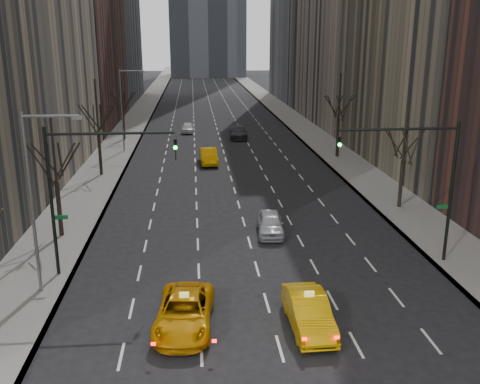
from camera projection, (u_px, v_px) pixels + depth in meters
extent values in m
cube|color=slate|center=(137.00, 119.00, 84.27)|extent=(4.50, 320.00, 0.15)
cube|color=slate|center=(290.00, 117.00, 86.34)|extent=(4.50, 320.00, 0.15)
cylinder|color=black|center=(59.00, 209.00, 34.02)|extent=(0.28, 0.28, 3.57)
cylinder|color=black|center=(53.00, 148.00, 32.93)|extent=(0.16, 0.16, 4.25)
cylinder|color=black|center=(60.00, 160.00, 34.00)|extent=(0.42, 1.80, 2.52)
cylinder|color=black|center=(69.00, 161.00, 33.53)|extent=(1.74, 0.72, 2.52)
cylinder|color=black|center=(63.00, 164.00, 32.71)|extent=(1.46, 1.25, 2.52)
cylinder|color=black|center=(49.00, 166.00, 32.36)|extent=(0.42, 1.80, 2.52)
cylinder|color=black|center=(40.00, 164.00, 32.83)|extent=(1.74, 0.72, 2.52)
cylinder|color=black|center=(46.00, 161.00, 33.65)|extent=(1.46, 1.25, 2.52)
cylinder|color=black|center=(100.00, 153.00, 49.27)|extent=(0.28, 0.28, 3.99)
cylinder|color=black|center=(96.00, 106.00, 48.05)|extent=(0.16, 0.16, 4.75)
cylinder|color=black|center=(101.00, 117.00, 49.20)|extent=(0.42, 1.80, 2.52)
cylinder|color=black|center=(107.00, 118.00, 48.72)|extent=(1.74, 0.72, 2.52)
cylinder|color=black|center=(104.00, 119.00, 47.90)|extent=(1.46, 1.25, 2.52)
cylinder|color=black|center=(94.00, 120.00, 47.55)|extent=(0.42, 1.80, 2.52)
cylinder|color=black|center=(88.00, 119.00, 48.02)|extent=(1.74, 0.72, 2.52)
cylinder|color=black|center=(91.00, 118.00, 48.85)|extent=(1.46, 1.25, 2.52)
cylinder|color=black|center=(124.00, 126.00, 66.58)|extent=(0.28, 0.28, 3.36)
cylinder|color=black|center=(122.00, 96.00, 65.56)|extent=(0.16, 0.16, 4.00)
cylinder|color=black|center=(124.00, 102.00, 66.60)|extent=(0.42, 1.80, 2.52)
cylinder|color=black|center=(129.00, 102.00, 66.12)|extent=(1.74, 0.72, 2.52)
cylinder|color=black|center=(127.00, 103.00, 65.30)|extent=(1.46, 1.25, 2.52)
cylinder|color=black|center=(120.00, 103.00, 64.95)|extent=(0.42, 1.80, 2.52)
cylinder|color=black|center=(115.00, 103.00, 65.42)|extent=(1.74, 0.72, 2.52)
cylinder|color=black|center=(117.00, 102.00, 66.25)|extent=(1.46, 1.25, 2.52)
cylinder|color=black|center=(401.00, 184.00, 39.87)|extent=(0.28, 0.28, 3.57)
cylinder|color=black|center=(405.00, 132.00, 38.79)|extent=(0.16, 0.16, 4.25)
cylinder|color=black|center=(402.00, 142.00, 39.86)|extent=(0.42, 1.80, 2.52)
cylinder|color=black|center=(413.00, 143.00, 39.38)|extent=(1.74, 0.72, 2.52)
cylinder|color=black|center=(416.00, 145.00, 38.56)|extent=(1.46, 1.25, 2.52)
cylinder|color=black|center=(407.00, 146.00, 38.21)|extent=(0.42, 1.80, 2.52)
cylinder|color=black|center=(395.00, 145.00, 38.69)|extent=(1.74, 0.72, 2.52)
cylinder|color=black|center=(393.00, 143.00, 39.51)|extent=(1.46, 1.25, 2.52)
cylinder|color=black|center=(338.00, 138.00, 57.04)|extent=(0.28, 0.28, 3.99)
cylinder|color=black|center=(340.00, 96.00, 55.82)|extent=(0.16, 0.16, 4.75)
cylinder|color=black|center=(338.00, 106.00, 56.97)|extent=(0.42, 1.80, 2.52)
cylinder|color=black|center=(346.00, 107.00, 56.49)|extent=(1.74, 0.72, 2.52)
cylinder|color=black|center=(347.00, 108.00, 55.67)|extent=(1.46, 1.25, 2.52)
cylinder|color=black|center=(340.00, 108.00, 55.32)|extent=(0.42, 1.80, 2.52)
cylinder|color=black|center=(332.00, 108.00, 55.79)|extent=(1.74, 0.72, 2.52)
cylinder|color=black|center=(332.00, 107.00, 56.62)|extent=(1.46, 1.25, 2.52)
cylinder|color=black|center=(52.00, 203.00, 27.76)|extent=(0.18, 0.18, 8.00)
cylinder|color=black|center=(110.00, 133.00, 27.04)|extent=(6.50, 0.14, 0.14)
imported|color=black|center=(176.00, 150.00, 27.56)|extent=(0.18, 0.22, 1.10)
sphere|color=#0CFF33|center=(175.00, 148.00, 27.35)|extent=(0.20, 0.20, 0.20)
cube|color=#0C5926|center=(61.00, 217.00, 28.02)|extent=(0.70, 0.04, 0.22)
cylinder|color=black|center=(451.00, 193.00, 29.59)|extent=(0.18, 0.18, 8.00)
cylinder|color=black|center=(400.00, 129.00, 28.31)|extent=(6.50, 0.14, 0.14)
imported|color=black|center=(339.00, 147.00, 28.29)|extent=(0.18, 0.22, 1.10)
sphere|color=#0CFF33|center=(340.00, 145.00, 28.07)|extent=(0.20, 0.20, 0.20)
cube|color=#0C5926|center=(443.00, 207.00, 29.78)|extent=(0.70, 0.04, 0.22)
cylinder|color=slate|center=(32.00, 206.00, 25.68)|extent=(0.16, 0.16, 9.00)
cylinder|color=slate|center=(51.00, 116.00, 24.59)|extent=(2.60, 0.14, 0.14)
cube|color=slate|center=(77.00, 118.00, 24.72)|extent=(0.50, 0.22, 0.15)
cylinder|color=slate|center=(122.00, 111.00, 59.17)|extent=(0.16, 0.16, 9.00)
cylinder|color=slate|center=(132.00, 71.00, 58.08)|extent=(2.60, 0.14, 0.14)
cube|color=slate|center=(143.00, 72.00, 58.21)|extent=(0.50, 0.22, 0.15)
imported|color=orange|center=(184.00, 312.00, 23.63)|extent=(2.88, 5.45, 1.46)
imported|color=#D59804|center=(309.00, 312.00, 23.57)|extent=(1.72, 4.71, 1.54)
imported|color=#A4A6AC|center=(270.00, 224.00, 34.98)|extent=(2.01, 4.28, 1.41)
imported|color=#FFA805|center=(209.00, 156.00, 54.52)|extent=(1.90, 4.84, 1.57)
imported|color=#2E2E33|center=(238.00, 132.00, 68.39)|extent=(2.39, 5.45, 1.56)
imported|color=white|center=(188.00, 128.00, 72.51)|extent=(1.68, 3.97, 1.34)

